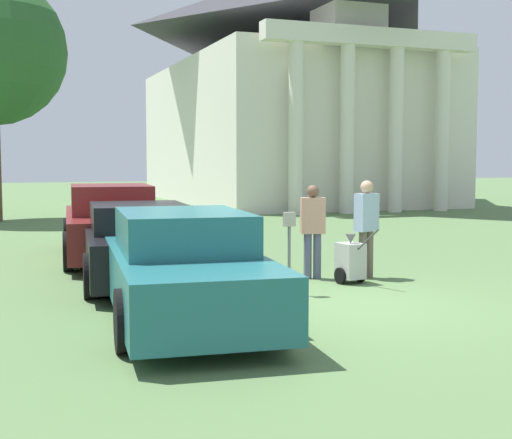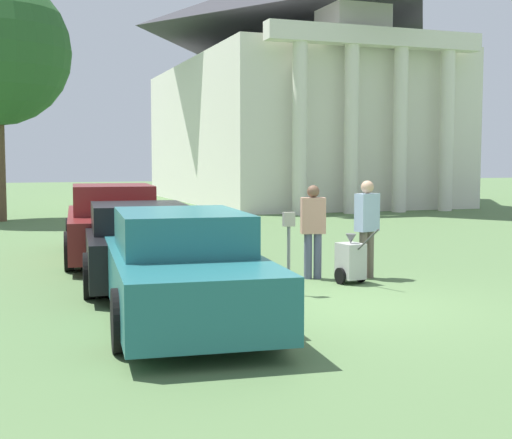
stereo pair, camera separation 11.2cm
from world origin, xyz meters
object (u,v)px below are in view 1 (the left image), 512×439
at_px(church, 287,84).
at_px(parking_meter, 289,237).
at_px(parked_car_black, 138,244).
at_px(parked_car_maroon, 111,224).
at_px(parked_car_teal, 181,267).
at_px(person_supervisor, 366,223).
at_px(equipment_cart, 350,261).
at_px(person_worker, 313,226).

bearing_deg(church, parking_meter, -112.58).
distance_m(parked_car_black, church, 24.94).
bearing_deg(parking_meter, parked_car_black, 133.38).
bearing_deg(parked_car_maroon, parked_car_black, -84.66).
xyz_separation_m(parked_car_black, church, (11.71, 21.39, 5.24)).
height_order(parked_car_teal, person_supervisor, person_supervisor).
relative_size(parked_car_black, equipment_cart, 4.77).
bearing_deg(person_supervisor, parked_car_maroon, -65.08).
relative_size(parked_car_maroon, person_supervisor, 3.11).
xyz_separation_m(parked_car_teal, parked_car_maroon, (-0.00, 6.04, 0.06)).
distance_m(parked_car_black, person_worker, 3.06).
distance_m(parked_car_maroon, person_supervisor, 5.64).
distance_m(parked_car_black, parked_car_maroon, 3.03).
height_order(parked_car_maroon, church, church).
bearing_deg(equipment_cart, person_worker, 114.07).
distance_m(parked_car_maroon, person_worker, 4.83).
distance_m(person_supervisor, equipment_cart, 0.85).
xyz_separation_m(parked_car_teal, equipment_cart, (3.34, 1.56, -0.28)).
bearing_deg(parked_car_black, parking_meter, -41.30).
bearing_deg(equipment_cart, church, 61.93).
distance_m(parked_car_maroon, equipment_cart, 5.60).
height_order(parked_car_black, church, church).
height_order(parked_car_teal, parked_car_maroon, parked_car_maroon).
xyz_separation_m(parked_car_teal, person_worker, (2.94, 2.21, 0.27)).
xyz_separation_m(parking_meter, church, (9.75, 23.46, 4.98)).
xyz_separation_m(parked_car_black, parking_meter, (1.96, -2.07, 0.26)).
distance_m(parked_car_teal, equipment_cart, 3.70).
bearing_deg(church, parked_car_teal, -115.64).
relative_size(person_worker, church, 0.08).
bearing_deg(parked_car_maroon, equipment_cart, -47.94).
height_order(parking_meter, person_supervisor, person_supervisor).
xyz_separation_m(parking_meter, person_worker, (0.98, 1.27, 0.03)).
bearing_deg(parked_car_black, church, 66.62).
height_order(parked_car_teal, parked_car_black, parked_car_teal).
xyz_separation_m(parked_car_maroon, church, (11.71, 18.36, 5.15)).
bearing_deg(person_worker, parking_meter, 66.56).
distance_m(person_worker, church, 24.37).
bearing_deg(parked_car_maroon, church, 62.80).
height_order(equipment_cart, church, church).
bearing_deg(church, parked_car_maroon, -122.52).
height_order(person_worker, equipment_cart, person_worker).
height_order(parked_car_teal, parking_meter, parked_car_teal).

